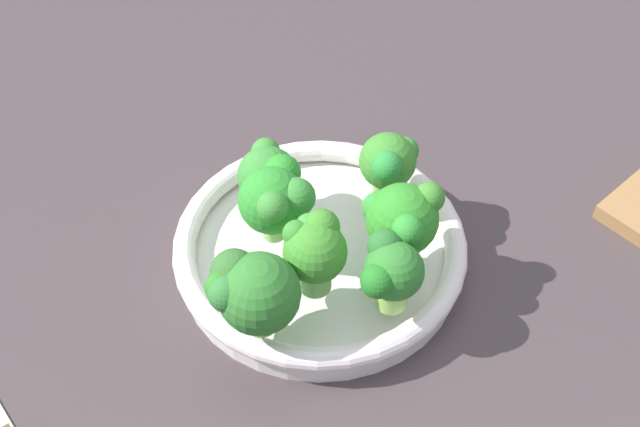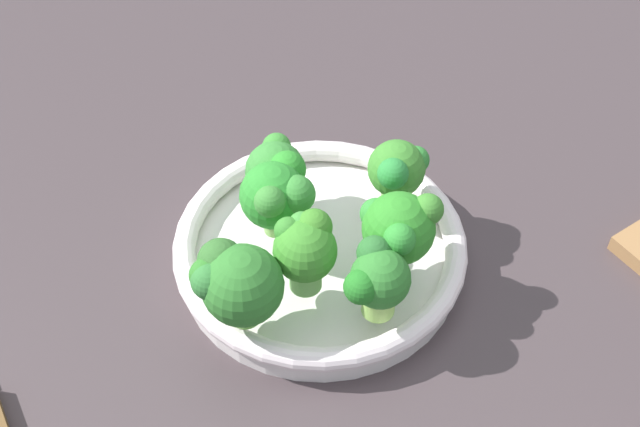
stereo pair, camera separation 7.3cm
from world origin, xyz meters
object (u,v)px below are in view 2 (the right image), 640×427
broccoli_floret_6 (279,193)px  broccoli_floret_2 (275,170)px  bowl (320,250)px  broccoli_floret_4 (305,248)px  broccoli_floret_3 (377,278)px  broccoli_floret_1 (398,170)px  broccoli_floret_0 (236,282)px  broccoli_floret_5 (399,228)px

broccoli_floret_6 → broccoli_floret_2: bearing=-27.2°
bowl → broccoli_floret_4: size_ratio=3.57×
broccoli_floret_3 → broccoli_floret_6: (11.70, 1.37, 0.56)cm
bowl → broccoli_floret_1: bearing=-93.3°
broccoli_floret_0 → broccoli_floret_6: same height
broccoli_floret_5 → broccoli_floret_2: bearing=18.3°
broccoli_floret_1 → broccoli_floret_4: (-2.95, 12.00, 0.50)cm
bowl → broccoli_floret_5: 9.42cm
broccoli_floret_3 → broccoli_floret_5: (2.84, -4.50, 0.35)cm
broccoli_floret_2 → broccoli_floret_6: (-3.47, 1.79, 1.08)cm
bowl → broccoli_floret_5: size_ratio=3.56×
bowl → broccoli_floret_0: size_ratio=3.52×
broccoli_floret_1 → bowl: bearing=86.7°
broccoli_floret_4 → broccoli_floret_5: same height
broccoli_floret_1 → broccoli_floret_6: broccoli_floret_6 is taller
broccoli_floret_1 → broccoli_floret_3: bearing=133.4°
broccoli_floret_5 → broccoli_floret_4: bearing=70.3°
broccoli_floret_5 → broccoli_floret_0: bearing=77.2°
broccoli_floret_3 → broccoli_floret_4: broccoli_floret_4 is taller
broccoli_floret_1 → broccoli_floret_4: broccoli_floret_4 is taller
broccoli_floret_0 → broccoli_floret_4: (-0.45, -6.31, 0.27)cm
broccoli_floret_0 → broccoli_floret_2: 13.40cm
broccoli_floret_1 → broccoli_floret_2: size_ratio=1.08×
broccoli_floret_2 → broccoli_floret_5: size_ratio=0.83×
broccoli_floret_3 → broccoli_floret_5: size_ratio=0.90×
bowl → broccoli_floret_6: (2.74, 2.27, 6.40)cm
broccoli_floret_2 → broccoli_floret_3: bearing=178.4°
broccoli_floret_0 → broccoli_floret_4: size_ratio=1.02×
broccoli_floret_4 → broccoli_floret_6: same height
broccoli_floret_1 → broccoli_floret_6: (3.21, 10.36, 0.63)cm
broccoli_floret_2 → broccoli_floret_4: size_ratio=0.84×
broccoli_floret_1 → broccoli_floret_5: 7.22cm
broccoli_floret_5 → broccoli_floret_1: bearing=-38.5°
broccoli_floret_2 → broccoli_floret_6: 4.05cm
bowl → broccoli_floret_2: (6.21, 0.49, 5.32)cm
broccoli_floret_0 → broccoli_floret_3: (-5.99, -9.33, -0.17)cm
broccoli_floret_2 → broccoli_floret_6: bearing=152.8°
broccoli_floret_2 → broccoli_floret_3: 15.18cm
broccoli_floret_2 → broccoli_floret_5: 13.01cm
broccoli_floret_0 → broccoli_floret_3: broccoli_floret_0 is taller
broccoli_floret_1 → broccoli_floret_3: 12.36cm
broccoli_floret_0 → broccoli_floret_4: bearing=-94.1°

